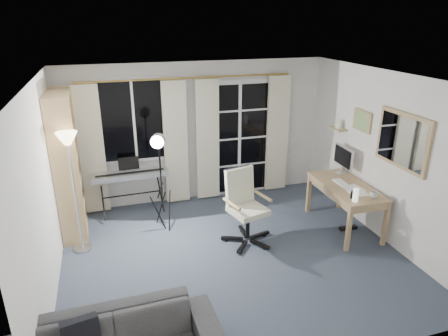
# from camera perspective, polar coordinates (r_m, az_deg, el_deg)

# --- Properties ---
(floor) EXTENTS (4.50, 4.00, 0.02)m
(floor) POSITION_cam_1_polar(r_m,az_deg,el_deg) (5.64, 1.24, -12.38)
(floor) COLOR #394354
(floor) RESTS_ON ground
(window) EXTENTS (1.20, 0.08, 1.40)m
(window) POSITION_cam_1_polar(r_m,az_deg,el_deg) (6.65, -12.76, 6.64)
(window) COLOR white
(window) RESTS_ON floor
(french_door) EXTENTS (1.32, 0.09, 2.11)m
(french_door) POSITION_cam_1_polar(r_m,az_deg,el_deg) (7.12, 2.13, 4.12)
(french_door) COLOR white
(french_door) RESTS_ON floor
(curtains) EXTENTS (3.60, 0.07, 2.13)m
(curtains) POSITION_cam_1_polar(r_m,az_deg,el_deg) (6.79, -4.73, 3.82)
(curtains) COLOR gold
(curtains) RESTS_ON floor
(bookshelf) EXTENTS (0.38, 1.00, 2.12)m
(bookshelf) POSITION_cam_1_polar(r_m,az_deg,el_deg) (6.21, -21.81, -0.17)
(bookshelf) COLOR tan
(bookshelf) RESTS_ON floor
(torchiere_lamp) EXTENTS (0.30, 0.30, 1.71)m
(torchiere_lamp) POSITION_cam_1_polar(r_m,az_deg,el_deg) (5.52, -21.19, 1.44)
(torchiere_lamp) COLOR #B2B2B7
(torchiere_lamp) RESTS_ON floor
(keyboard_piano) EXTENTS (1.22, 0.62, 0.88)m
(keyboard_piano) POSITION_cam_1_polar(r_m,az_deg,el_deg) (6.63, -13.26, -1.04)
(keyboard_piano) COLOR black
(keyboard_piano) RESTS_ON floor
(studio_light) EXTENTS (0.34, 0.35, 1.55)m
(studio_light) POSITION_cam_1_polar(r_m,az_deg,el_deg) (5.81, -9.31, 2.22)
(studio_light) COLOR black
(studio_light) RESTS_ON floor
(office_chair) EXTENTS (0.75, 0.72, 1.08)m
(office_chair) POSITION_cam_1_polar(r_m,az_deg,el_deg) (5.72, 2.77, -4.49)
(office_chair) COLOR black
(office_chair) RESTS_ON floor
(desk) EXTENTS (0.71, 1.34, 0.70)m
(desk) POSITION_cam_1_polar(r_m,az_deg,el_deg) (6.30, 17.04, -3.10)
(desk) COLOR #A78156
(desk) RESTS_ON floor
(monitor) EXTENTS (0.17, 0.51, 0.44)m
(monitor) POSITION_cam_1_polar(r_m,az_deg,el_deg) (6.63, 16.68, 1.42)
(monitor) COLOR silver
(monitor) RESTS_ON desk
(desk_clutter) EXTENTS (0.43, 0.80, 0.89)m
(desk_clutter) POSITION_cam_1_polar(r_m,az_deg,el_deg) (6.13, 17.57, -4.52)
(desk_clutter) COLOR white
(desk_clutter) RESTS_ON desk
(mug) EXTENTS (0.12, 0.10, 0.12)m
(mug) POSITION_cam_1_polar(r_m,az_deg,el_deg) (5.93, 20.61, -3.54)
(mug) COLOR silver
(mug) RESTS_ON desk
(wall_mirror) EXTENTS (0.04, 0.94, 0.74)m
(wall_mirror) POSITION_cam_1_polar(r_m,az_deg,el_deg) (5.75, 24.15, 3.58)
(wall_mirror) COLOR tan
(wall_mirror) RESTS_ON floor
(framed_print) EXTENTS (0.03, 0.42, 0.32)m
(framed_print) POSITION_cam_1_polar(r_m,az_deg,el_deg) (6.41, 19.15, 6.40)
(framed_print) COLOR tan
(framed_print) RESTS_ON floor
(wall_shelf) EXTENTS (0.16, 0.30, 0.18)m
(wall_shelf) POSITION_cam_1_polar(r_m,az_deg,el_deg) (6.82, 16.09, 5.89)
(wall_shelf) COLOR tan
(wall_shelf) RESTS_ON floor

